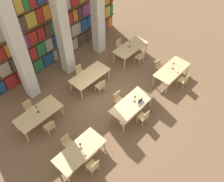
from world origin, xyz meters
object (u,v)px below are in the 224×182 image
object	(u,v)px
reading_table_0	(80,151)
reading_table_2	(172,70)
pillar_right	(97,5)
desk_lamp_4	(130,43)
desk_lamp_1	(135,98)
chair_11	(120,45)
laptop	(141,102)
chair_10	(140,57)
chair_6	(50,127)
reading_table_5	(131,48)
reading_table_1	(131,105)
chair_0	(93,166)
desk_lamp_0	(80,145)
desk_lamp_3	(37,108)
chair_4	(184,80)
reading_table_3	(39,114)
pillar_center	(61,24)
chair_5	(159,66)
chair_1	(68,142)
reading_table_4	(90,76)
chair_2	(144,117)
desk_lamp_2	(174,65)
chair_7	(30,108)
pillar_left	(18,47)
chair_3	(118,99)
chair_8	(101,86)
chair_9	(80,72)

from	to	relation	value
reading_table_0	reading_table_2	size ratio (longest dim) A/B	1.00
pillar_right	desk_lamp_4	xyz separation A→B (m)	(0.72, -1.79, -1.96)
desk_lamp_1	chair_11	distance (m)	4.69
laptop	chair_10	bearing A→B (deg)	38.90
chair_6	reading_table_5	world-z (taller)	chair_6
reading_table_1	reading_table_5	xyz separation A→B (m)	(3.25, 2.76, 0.00)
reading_table_0	chair_11	size ratio (longest dim) A/B	2.46
reading_table_0	chair_0	size ratio (longest dim) A/B	2.46
desk_lamp_0	desk_lamp_4	xyz separation A→B (m)	(6.37, 2.81, 0.00)
chair_10	desk_lamp_4	world-z (taller)	desk_lamp_4
reading_table_0	desk_lamp_3	xyz separation A→B (m)	(0.02, 2.80, 0.38)
chair_4	reading_table_3	bearing A→B (deg)	151.33
desk_lamp_0	chair_10	world-z (taller)	desk_lamp_0
reading_table_2	chair_6	size ratio (longest dim) A/B	2.46
reading_table_3	reading_table_5	distance (m)	6.53
desk_lamp_0	reading_table_2	bearing A→B (deg)	-0.63
reading_table_1	chair_4	distance (m)	3.41
pillar_center	chair_4	bearing A→B (deg)	-59.09
chair_5	chair_1	bearing A→B (deg)	-0.46
chair_4	reading_table_4	size ratio (longest dim) A/B	0.41
chair_2	desk_lamp_2	xyz separation A→B (m)	(3.35, 0.71, 0.57)
reading_table_3	chair_7	world-z (taller)	chair_7
chair_0	desk_lamp_0	xyz separation A→B (m)	(0.10, 0.80, 0.56)
pillar_right	desk_lamp_1	size ratio (longest dim) A/B	14.53
reading_table_4	chair_4	bearing A→B (deg)	-48.33
pillar_left	chair_10	size ratio (longest dim) A/B	6.87
chair_2	laptop	distance (m)	0.69
desk_lamp_1	desk_lamp_4	distance (m)	4.11
chair_3	reading_table_5	size ratio (longest dim) A/B	0.41
pillar_right	chair_11	world-z (taller)	pillar_right
reading_table_3	chair_8	world-z (taller)	chair_8
reading_table_1	chair_5	size ratio (longest dim) A/B	2.46
desk_lamp_1	pillar_left	bearing A→B (deg)	119.68
laptop	desk_lamp_3	xyz separation A→B (m)	(-3.62, 3.08, 0.27)
chair_5	chair_9	xyz separation A→B (m)	(-3.27, 2.90, 0.00)
chair_1	pillar_center	bearing A→B (deg)	-130.68
chair_6	desk_lamp_1	bearing A→B (deg)	-29.43
reading_table_0	desk_lamp_2	world-z (taller)	desk_lamp_2
laptop	desk_lamp_3	world-z (taller)	desk_lamp_3
chair_7	reading_table_4	xyz separation A→B (m)	(3.31, -0.70, 0.21)
chair_0	reading_table_3	distance (m)	3.55
chair_1	chair_11	distance (m)	7.05
pillar_left	chair_3	xyz separation A→B (m)	(2.41, -3.82, -2.53)
pillar_left	reading_table_0	distance (m)	5.24
reading_table_1	desk_lamp_0	bearing A→B (deg)	-179.90
reading_table_0	chair_6	world-z (taller)	chair_6
pillar_center	desk_lamp_3	xyz separation A→B (m)	(-3.27, -1.82, -1.94)
desk_lamp_0	laptop	world-z (taller)	desk_lamp_0
laptop	chair_4	xyz separation A→B (m)	(2.92, -0.56, -0.32)
laptop	chair_8	distance (m)	2.39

